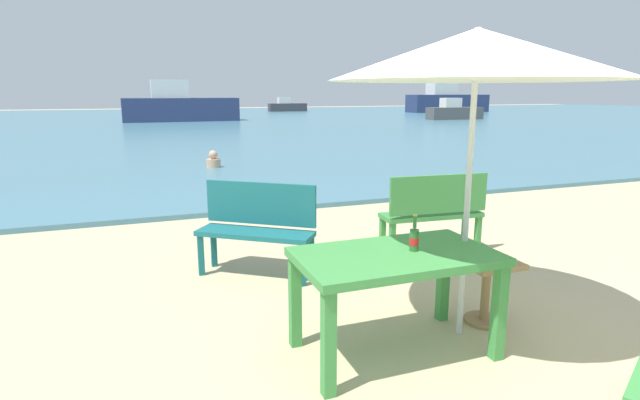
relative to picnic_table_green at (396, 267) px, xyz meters
The scene contains 13 objects.
ground_plane 1.09m from the picnic_table_green, 33.84° to the right, with size 120.00×120.00×0.00m, color #C6B287.
sea_water 29.53m from the picnic_table_green, 88.60° to the left, with size 120.00×50.00×0.08m, color teal.
picnic_table_green is the anchor object (origin of this frame).
beer_bottle_amber 0.25m from the picnic_table_green, ahead, with size 0.07×0.07×0.26m.
patio_umbrella 1.60m from the picnic_table_green, ahead, with size 2.10×2.10×2.30m.
side_table_wood 1.00m from the picnic_table_green, 10.24° to the left, with size 0.44×0.44×0.54m.
bench_teal_center 2.01m from the picnic_table_green, 105.60° to the left, with size 1.18×1.00×0.95m.
bench_green_right 2.42m from the picnic_table_green, 50.58° to the left, with size 1.23×0.46×0.95m.
swimmer_person 9.20m from the picnic_table_green, 89.47° to the left, with size 0.34×0.34×0.41m.
boat_cargo_ship 44.62m from the picnic_table_green, 74.37° to the left, with size 3.57×0.97×1.30m.
boat_ferry 44.04m from the picnic_table_green, 55.32° to the left, with size 7.54×2.06×2.74m.
boat_sailboat 31.42m from the picnic_table_green, 54.24° to the left, with size 3.86×1.05×1.40m.
boat_tanker 29.68m from the picnic_table_green, 87.86° to the left, with size 6.93×1.89×2.52m.
Camera 1 is at (-2.39, -2.47, 1.86)m, focal length 28.07 mm.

